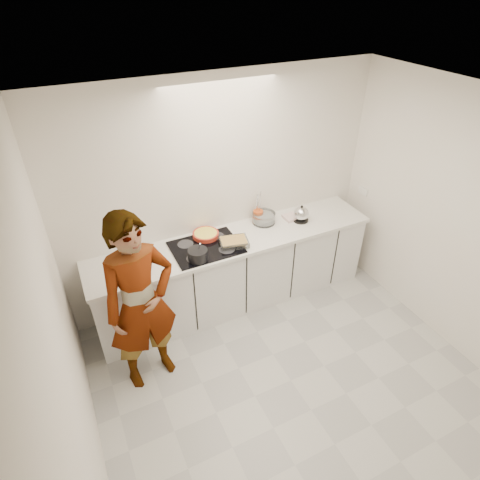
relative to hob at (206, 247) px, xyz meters
name	(u,v)px	position (x,y,z in m)	size (l,w,h in m)	color
floor	(291,380)	(0.35, -1.26, -0.92)	(3.60, 3.20, 0.00)	beige
ceiling	(321,118)	(0.35, -1.26, 1.68)	(3.60, 3.20, 0.00)	white
wall_back	(222,195)	(0.35, 0.34, 0.38)	(3.60, 0.00, 2.60)	white
wall_front	(476,462)	(0.35, -2.86, 0.38)	(3.60, 0.00, 2.60)	white
wall_left	(66,358)	(-1.45, -1.26, 0.38)	(0.00, 3.20, 2.60)	white
wall_right	(458,226)	(2.15, -1.24, 0.38)	(0.02, 3.20, 2.60)	white
base_cabinets	(235,273)	(0.35, 0.02, -0.48)	(3.20, 0.58, 0.87)	silver
countertop	(235,240)	(0.35, 0.02, -0.03)	(3.24, 0.64, 0.04)	white
hob	(206,247)	(0.00, 0.00, 0.00)	(0.72, 0.54, 0.01)	black
tart_dish	(206,234)	(0.07, 0.18, 0.03)	(0.32, 0.32, 0.05)	red
saucepan	(198,255)	(-0.15, -0.17, 0.06)	(0.22, 0.22, 0.19)	black
baking_dish	(234,242)	(0.29, -0.09, 0.04)	(0.34, 0.28, 0.06)	silver
mixing_bowl	(264,218)	(0.80, 0.18, 0.05)	(0.31, 0.31, 0.12)	silver
tea_towel	(293,217)	(1.15, 0.12, 0.01)	(0.22, 0.16, 0.04)	white
kettle	(301,214)	(1.21, 0.03, 0.08)	(0.22, 0.22, 0.20)	black
utensil_crock	(258,216)	(0.75, 0.23, 0.06)	(0.11, 0.11, 0.14)	#D25119
cook	(141,304)	(-0.84, -0.56, 0.00)	(0.67, 0.44, 1.83)	silver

